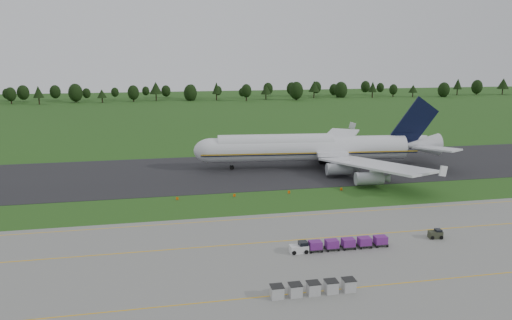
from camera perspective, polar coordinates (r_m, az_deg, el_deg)
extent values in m
plane|color=#214B16|center=(103.59, 0.77, -4.83)|extent=(600.00, 600.00, 0.00)
cube|color=slate|center=(72.86, 6.62, -12.50)|extent=(300.00, 52.00, 0.06)
cube|color=black|center=(130.11, -1.85, -1.26)|extent=(300.00, 40.00, 0.08)
cube|color=#EBA90D|center=(83.40, 4.04, -9.13)|extent=(300.00, 0.25, 0.01)
cube|color=#EBA90D|center=(67.75, 8.24, -14.52)|extent=(300.00, 0.20, 0.01)
cube|color=#EBA90D|center=(94.31, 2.08, -6.54)|extent=(120.00, 0.20, 0.01)
cylinder|color=black|center=(332.97, -26.18, 6.10)|extent=(0.70, 0.70, 3.76)
sphere|color=black|center=(332.66, -26.24, 6.76)|extent=(6.42, 6.42, 6.42)
cylinder|color=black|center=(322.34, -23.54, 6.19)|extent=(0.70, 0.70, 3.93)
cone|color=black|center=(321.90, -23.62, 7.15)|extent=(6.11, 6.11, 6.99)
cylinder|color=black|center=(326.72, -19.88, 6.54)|extent=(0.70, 0.70, 3.91)
sphere|color=black|center=(326.39, -19.93, 7.25)|extent=(8.49, 8.49, 8.49)
cylinder|color=black|center=(320.80, -17.16, 6.55)|extent=(0.70, 0.70, 2.94)
cone|color=black|center=(320.46, -17.21, 7.27)|extent=(5.75, 5.75, 5.23)
cylinder|color=black|center=(322.49, -13.81, 6.83)|extent=(0.70, 0.70, 3.66)
sphere|color=black|center=(322.18, -13.84, 7.50)|extent=(7.01, 7.01, 7.01)
cylinder|color=black|center=(325.68, -11.34, 7.05)|extent=(0.70, 0.70, 4.30)
cone|color=black|center=(325.22, -11.38, 8.10)|extent=(8.06, 8.06, 7.64)
cylinder|color=black|center=(323.04, -7.50, 7.04)|extent=(0.70, 0.70, 3.12)
sphere|color=black|center=(322.76, -7.51, 7.60)|extent=(8.35, 8.35, 8.35)
cylinder|color=black|center=(321.93, -4.53, 7.18)|extent=(0.70, 0.70, 4.16)
cone|color=black|center=(321.47, -4.55, 8.21)|extent=(5.61, 5.61, 7.40)
cylinder|color=black|center=(316.54, -1.11, 7.13)|extent=(0.70, 0.70, 4.24)
sphere|color=black|center=(316.18, -1.11, 7.92)|extent=(6.49, 6.49, 6.49)
cylinder|color=black|center=(326.86, 1.14, 7.23)|extent=(0.70, 0.70, 3.46)
cone|color=black|center=(326.48, 1.14, 8.07)|extent=(6.95, 6.95, 6.16)
cylinder|color=black|center=(324.27, 4.62, 7.20)|extent=(0.70, 0.70, 3.97)
sphere|color=black|center=(323.93, 4.63, 7.92)|extent=(8.75, 8.75, 8.75)
cylinder|color=black|center=(340.85, 6.64, 7.41)|extent=(0.70, 0.70, 4.13)
cone|color=black|center=(340.42, 6.66, 8.37)|extent=(7.57, 7.57, 7.34)
cylinder|color=black|center=(347.42, 9.65, 7.34)|extent=(0.70, 0.70, 3.18)
sphere|color=black|center=(347.17, 9.67, 7.87)|extent=(8.87, 8.87, 8.87)
cylinder|color=black|center=(347.79, 13.15, 7.26)|extent=(0.70, 0.70, 3.92)
cone|color=black|center=(347.39, 13.19, 8.15)|extent=(5.67, 5.67, 6.97)
cylinder|color=black|center=(359.33, 15.39, 7.24)|extent=(0.70, 0.70, 3.34)
sphere|color=black|center=(359.07, 15.42, 7.79)|extent=(5.57, 5.57, 5.57)
cylinder|color=black|center=(362.11, 17.48, 7.13)|extent=(0.70, 0.70, 3.02)
cone|color=black|center=(361.80, 17.52, 7.79)|extent=(6.11, 6.11, 5.36)
cylinder|color=black|center=(369.95, 20.63, 7.02)|extent=(0.70, 0.70, 3.15)
sphere|color=black|center=(369.72, 20.67, 7.52)|extent=(7.94, 7.94, 7.94)
cylinder|color=black|center=(387.87, 22.00, 7.20)|extent=(0.70, 0.70, 4.25)
cone|color=black|center=(387.49, 22.07, 8.07)|extent=(6.08, 6.08, 7.55)
cylinder|color=black|center=(395.12, 23.89, 7.09)|extent=(0.70, 0.70, 3.80)
sphere|color=black|center=(394.86, 23.94, 7.65)|extent=(7.70, 7.70, 7.70)
cylinder|color=black|center=(405.04, 26.34, 7.00)|extent=(0.70, 0.70, 4.25)
cone|color=black|center=(404.67, 26.42, 7.83)|extent=(8.24, 8.24, 7.55)
cylinder|color=silver|center=(133.46, 6.08, 1.29)|extent=(52.43, 11.59, 6.46)
cylinder|color=silver|center=(131.63, 2.27, 1.88)|extent=(30.86, 8.04, 5.04)
sphere|color=silver|center=(130.64, -5.17, 1.07)|extent=(6.46, 6.46, 6.46)
cone|color=silver|center=(142.97, 18.32, 1.65)|extent=(10.43, 7.09, 6.14)
cube|color=gold|center=(130.45, 6.36, 0.79)|extent=(57.15, 5.75, 0.31)
cube|color=silver|center=(120.66, 13.36, -0.54)|extent=(19.00, 31.73, 0.49)
cube|color=silver|center=(152.79, 9.19, 2.29)|extent=(23.66, 30.67, 0.49)
cylinder|color=#94969C|center=(124.60, 9.51, -1.03)|extent=(6.53, 3.48, 2.87)
cylinder|color=#94969C|center=(116.69, 12.83, -2.08)|extent=(6.53, 3.48, 2.87)
cylinder|color=#94969C|center=(146.01, 7.19, 1.00)|extent=(6.53, 3.48, 2.87)
cylinder|color=#94969C|center=(156.44, 7.93, 1.73)|extent=(6.53, 3.48, 2.87)
cube|color=black|center=(141.14, 17.66, 4.05)|extent=(13.07, 1.79, 14.41)
cube|color=silver|center=(137.49, 19.97, 1.25)|extent=(9.59, 12.64, 0.40)
cube|color=silver|center=(149.52, 17.76, 2.24)|extent=(11.04, 12.25, 0.40)
cylinder|color=slate|center=(131.68, -2.79, -0.68)|extent=(0.32, 0.32, 1.97)
cylinder|color=black|center=(131.77, -2.79, -0.85)|extent=(1.24, 0.92, 1.17)
cylinder|color=slate|center=(131.71, 8.69, -0.80)|extent=(0.32, 0.32, 1.97)
cylinder|color=black|center=(131.80, 8.68, -0.97)|extent=(1.24, 0.92, 1.17)
cylinder|color=slate|center=(139.34, 7.87, -0.06)|extent=(0.32, 0.32, 1.97)
cylinder|color=black|center=(139.43, 7.86, -0.22)|extent=(1.24, 0.92, 1.17)
cube|color=silver|center=(78.51, 4.93, -10.09)|extent=(2.83, 1.53, 1.20)
cylinder|color=black|center=(77.68, 4.38, -10.54)|extent=(0.65, 0.24, 0.65)
cube|color=black|center=(79.33, 6.76, -10.05)|extent=(2.18, 1.64, 0.13)
cube|color=#601D71|center=(79.09, 6.78, -9.62)|extent=(1.96, 1.53, 1.20)
cylinder|color=black|center=(78.48, 6.32, -10.45)|extent=(0.37, 0.16, 0.37)
cube|color=black|center=(80.18, 8.64, -9.86)|extent=(2.18, 1.64, 0.13)
cube|color=#601D71|center=(79.94, 8.66, -9.43)|extent=(1.96, 1.53, 1.20)
cylinder|color=black|center=(79.31, 8.23, -10.26)|extent=(0.37, 0.16, 0.37)
cube|color=black|center=(81.12, 10.48, -9.66)|extent=(2.18, 1.64, 0.13)
cube|color=#601D71|center=(80.88, 10.49, -9.23)|extent=(1.96, 1.53, 1.20)
cylinder|color=black|center=(80.23, 10.09, -10.05)|extent=(0.37, 0.16, 0.37)
cube|color=black|center=(82.13, 12.26, -9.46)|extent=(2.18, 1.64, 0.13)
cube|color=#601D71|center=(81.90, 12.29, -9.04)|extent=(1.96, 1.53, 1.20)
cylinder|color=black|center=(81.23, 11.90, -9.85)|extent=(0.37, 0.16, 0.37)
cube|color=black|center=(83.23, 14.01, -9.26)|extent=(2.18, 1.64, 0.13)
cube|color=#601D71|center=(82.99, 14.03, -8.84)|extent=(1.96, 1.53, 1.20)
cylinder|color=black|center=(82.30, 13.67, -9.63)|extent=(0.37, 0.16, 0.37)
cylinder|color=black|center=(78.61, 4.92, -10.27)|extent=(0.65, 0.24, 0.65)
cube|color=#313525|center=(89.13, 19.81, -8.02)|extent=(2.33, 1.58, 1.20)
cylinder|color=black|center=(88.33, 19.59, -8.39)|extent=(0.61, 0.22, 0.61)
cylinder|color=black|center=(90.14, 20.00, -8.01)|extent=(0.61, 0.22, 0.61)
cube|color=#AEAEAE|center=(65.04, 2.40, -14.84)|extent=(1.55, 1.55, 1.55)
cube|color=black|center=(64.68, 2.41, -14.20)|extent=(1.64, 1.64, 0.08)
cube|color=#AEAEAE|center=(65.61, 4.50, -14.62)|extent=(1.55, 1.55, 1.55)
cube|color=black|center=(65.24, 4.52, -13.98)|extent=(1.64, 1.64, 0.08)
cube|color=#AEAEAE|center=(66.25, 6.56, -14.38)|extent=(1.55, 1.55, 1.55)
cube|color=black|center=(65.89, 6.58, -13.75)|extent=(1.64, 1.64, 0.08)
cube|color=#AEAEAE|center=(66.98, 8.58, -14.13)|extent=(1.55, 1.55, 1.55)
cube|color=black|center=(66.62, 8.60, -13.51)|extent=(1.64, 1.64, 0.08)
cube|color=#AEAEAE|center=(67.78, 10.54, -13.87)|extent=(1.55, 1.55, 1.55)
cube|color=black|center=(67.43, 10.57, -13.25)|extent=(1.64, 1.64, 0.08)
cube|color=#DF5007|center=(106.31, -8.99, -4.37)|extent=(0.50, 0.12, 0.60)
cube|color=black|center=(106.39, -8.99, -4.51)|extent=(0.30, 0.30, 0.04)
cube|color=#DF5007|center=(107.45, -2.49, -4.04)|extent=(0.50, 0.12, 0.60)
cube|color=black|center=(107.53, -2.49, -4.19)|extent=(0.30, 0.30, 0.04)
cube|color=#DF5007|center=(109.92, 3.79, -3.68)|extent=(0.50, 0.12, 0.60)
cube|color=black|center=(110.00, 3.79, -3.82)|extent=(0.30, 0.30, 0.04)
cube|color=#DF5007|center=(113.65, 9.72, -3.30)|extent=(0.50, 0.12, 0.60)
cube|color=black|center=(113.73, 9.72, -3.43)|extent=(0.30, 0.30, 0.04)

